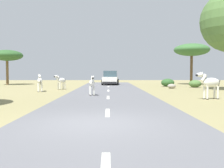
% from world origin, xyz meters
% --- Properties ---
extents(ground_plane, '(90.00, 90.00, 0.00)m').
position_xyz_m(ground_plane, '(0.00, 0.00, 0.00)').
color(ground_plane, '#8E8456').
extents(road, '(6.00, 64.00, 0.05)m').
position_xyz_m(road, '(0.42, 0.00, 0.03)').
color(road, slate).
rests_on(road, ground_plane).
extents(lane_markings, '(0.16, 56.00, 0.01)m').
position_xyz_m(lane_markings, '(0.42, -1.00, 0.05)').
color(lane_markings, silver).
rests_on(lane_markings, road).
extents(zebra_0, '(0.51, 1.44, 1.37)m').
position_xyz_m(zebra_0, '(-0.66, 9.43, 0.86)').
color(zebra_0, silver).
rests_on(zebra_0, road).
extents(zebra_1, '(1.04, 1.29, 1.39)m').
position_xyz_m(zebra_1, '(-4.00, 16.13, 0.83)').
color(zebra_1, silver).
rests_on(zebra_1, ground_plane).
extents(zebra_2, '(0.74, 1.51, 1.48)m').
position_xyz_m(zebra_2, '(-5.23, 13.44, 0.88)').
color(zebra_2, silver).
rests_on(zebra_2, ground_plane).
extents(zebra_3, '(1.70, 0.82, 1.65)m').
position_xyz_m(zebra_3, '(6.46, 7.32, 0.99)').
color(zebra_3, silver).
rests_on(zebra_3, ground_plane).
extents(car_0, '(2.22, 4.44, 1.74)m').
position_xyz_m(car_0, '(0.66, 24.85, 0.85)').
color(car_0, white).
rests_on(car_0, road).
extents(tree_0, '(3.95, 3.95, 4.46)m').
position_xyz_m(tree_0, '(-12.54, 25.31, 3.73)').
color(tree_0, brown).
rests_on(tree_0, ground_plane).
extents(tree_1, '(4.56, 4.56, 5.32)m').
position_xyz_m(tree_1, '(11.20, 25.59, 4.49)').
color(tree_1, brown).
rests_on(tree_1, ground_plane).
extents(bush_1, '(1.31, 1.17, 0.78)m').
position_xyz_m(bush_1, '(9.63, 19.42, 0.39)').
color(bush_1, '#4C7038').
rests_on(bush_1, ground_plane).
extents(bush_2, '(1.48, 1.33, 0.89)m').
position_xyz_m(bush_2, '(7.10, 21.12, 0.44)').
color(bush_2, '#2D5628').
rests_on(bush_2, ground_plane).
extents(rock_1, '(0.83, 0.65, 0.46)m').
position_xyz_m(rock_1, '(6.71, 17.64, 0.23)').
color(rock_1, gray).
rests_on(rock_1, ground_plane).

